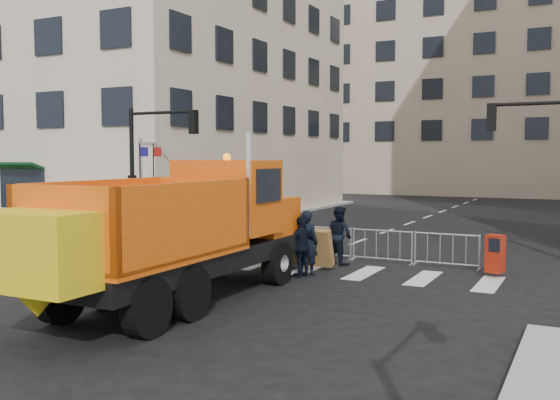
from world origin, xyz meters
The scene contains 12 objects.
ground centered at (0.00, 0.00, 0.00)m, with size 120.00×120.00×0.00m, color black.
sidewalk_back centered at (0.00, 8.50, 0.07)m, with size 64.00×5.00×0.15m, color gray.
building_left centered at (-20.00, 20.00, 13.00)m, with size 24.00×22.00×26.00m, color beige.
building_far centered at (0.00, 52.00, 12.00)m, with size 30.00×18.00×24.00m, color tan.
traffic_light_left centered at (-8.00, 7.50, 2.70)m, with size 0.18×0.18×5.40m, color black.
crowd_barriers centered at (-0.75, 7.60, 0.55)m, with size 12.60×0.60×1.10m, color #9EA0A5, non-canonical shape.
plow_truck centered at (-0.18, -0.21, 1.82)m, with size 3.46×10.59×4.10m.
cop_a centered at (1.08, 4.46, 0.96)m, with size 0.70×0.46×1.92m, color black.
cop_b centered at (1.27, 6.60, 0.95)m, with size 0.92×0.72×1.90m, color black.
cop_c centered at (1.09, 4.12, 0.89)m, with size 1.04×0.43×1.78m, color black.
worker centered at (-7.12, 7.34, 1.02)m, with size 1.13×0.65×1.75m, color #E0F61D.
newspaper_box centered at (6.11, 6.53, 0.70)m, with size 0.45×0.40×1.10m, color maroon.
Camera 1 is at (8.59, -12.18, 3.50)m, focal length 40.00 mm.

